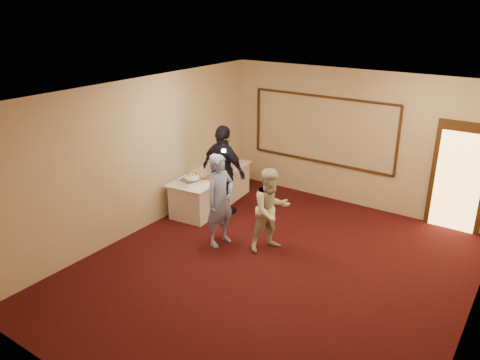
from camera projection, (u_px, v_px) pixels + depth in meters
name	position (u px, v px, depth m)	size (l,w,h in m)	color
floor	(272.00, 271.00, 7.98)	(7.00, 7.00, 0.00)	black
room_walls	(275.00, 158.00, 7.25)	(6.04, 7.04, 3.02)	beige
wall_molding	(322.00, 130.00, 10.50)	(3.45, 0.04, 1.55)	#352210
doorway	(459.00, 178.00, 9.12)	(1.05, 0.07, 2.20)	#352210
buffet_table	(211.00, 189.00, 10.45)	(1.12, 2.37, 0.77)	white
pavlova_tray	(192.00, 179.00, 9.69)	(0.49, 0.60, 0.20)	silver
cupcake_stand	(226.00, 153.00, 11.07)	(0.31, 0.31, 0.46)	#E24A8A
plate_stack_a	(211.00, 170.00, 10.25)	(0.18, 0.18, 0.15)	white
plate_stack_b	(228.00, 166.00, 10.51)	(0.19, 0.19, 0.16)	white
tart	(212.00, 178.00, 9.94)	(0.30, 0.30, 0.06)	white
man	(220.00, 200.00, 8.59)	(0.64, 0.42, 1.77)	#8EA6ED
woman	(271.00, 210.00, 8.43)	(0.76, 0.59, 1.57)	beige
guest	(223.00, 171.00, 9.81)	(1.14, 0.48, 1.95)	black
camera_flash	(224.00, 151.00, 9.44)	(0.07, 0.04, 0.05)	white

